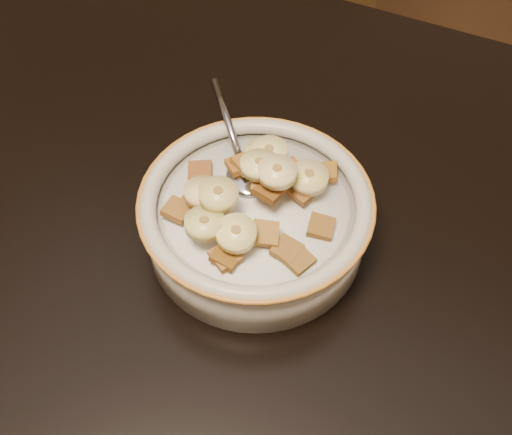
% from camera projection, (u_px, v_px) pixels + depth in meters
% --- Properties ---
extents(chair, '(0.52, 0.52, 0.89)m').
position_uv_depth(chair, '(219.00, 116.00, 1.09)').
color(chair, '#382512').
rests_on(chair, floor).
extents(cereal_bowl, '(0.19, 0.19, 0.04)m').
position_uv_depth(cereal_bowl, '(256.00, 223.00, 0.54)').
color(cereal_bowl, '#B3AFA8').
rests_on(cereal_bowl, table).
extents(milk, '(0.15, 0.15, 0.00)m').
position_uv_depth(milk, '(256.00, 207.00, 0.53)').
color(milk, white).
rests_on(milk, cereal_bowl).
extents(spoon, '(0.05, 0.06, 0.01)m').
position_uv_depth(spoon, '(246.00, 177.00, 0.54)').
color(spoon, '#949AB1').
rests_on(spoon, cereal_bowl).
extents(cereal_square_0, '(0.02, 0.02, 0.01)m').
position_uv_depth(cereal_square_0, '(269.00, 191.00, 0.51)').
color(cereal_square_0, brown).
rests_on(cereal_square_0, milk).
extents(cereal_square_1, '(0.02, 0.02, 0.01)m').
position_uv_depth(cereal_square_1, '(177.00, 210.00, 0.51)').
color(cereal_square_1, olive).
rests_on(cereal_square_1, milk).
extents(cereal_square_2, '(0.03, 0.03, 0.01)m').
position_uv_depth(cereal_square_2, '(290.00, 171.00, 0.54)').
color(cereal_square_2, brown).
rests_on(cereal_square_2, milk).
extents(cereal_square_3, '(0.02, 0.02, 0.01)m').
position_uv_depth(cereal_square_3, '(226.00, 256.00, 0.49)').
color(cereal_square_3, brown).
rests_on(cereal_square_3, milk).
extents(cereal_square_4, '(0.03, 0.03, 0.01)m').
position_uv_depth(cereal_square_4, '(240.00, 165.00, 0.54)').
color(cereal_square_4, brown).
rests_on(cereal_square_4, milk).
extents(cereal_square_5, '(0.03, 0.03, 0.01)m').
position_uv_depth(cereal_square_5, '(233.00, 233.00, 0.49)').
color(cereal_square_5, brown).
rests_on(cereal_square_5, milk).
extents(cereal_square_6, '(0.02, 0.02, 0.01)m').
position_uv_depth(cereal_square_6, '(270.00, 178.00, 0.51)').
color(cereal_square_6, brown).
rests_on(cereal_square_6, milk).
extents(cereal_square_7, '(0.02, 0.02, 0.01)m').
position_uv_depth(cereal_square_7, '(275.00, 169.00, 0.53)').
color(cereal_square_7, '#915C21').
rests_on(cereal_square_7, milk).
extents(cereal_square_8, '(0.03, 0.03, 0.01)m').
position_uv_depth(cereal_square_8, '(200.00, 171.00, 0.54)').
color(cereal_square_8, brown).
rests_on(cereal_square_8, milk).
extents(cereal_square_9, '(0.02, 0.02, 0.01)m').
position_uv_depth(cereal_square_9, '(321.00, 227.00, 0.51)').
color(cereal_square_9, brown).
rests_on(cereal_square_9, milk).
extents(cereal_square_10, '(0.02, 0.02, 0.01)m').
position_uv_depth(cereal_square_10, '(266.00, 173.00, 0.52)').
color(cereal_square_10, brown).
rests_on(cereal_square_10, milk).
extents(cereal_square_11, '(0.02, 0.02, 0.01)m').
position_uv_depth(cereal_square_11, '(189.00, 207.00, 0.51)').
color(cereal_square_11, brown).
rests_on(cereal_square_11, milk).
extents(cereal_square_12, '(0.02, 0.02, 0.01)m').
position_uv_depth(cereal_square_12, '(254.00, 162.00, 0.54)').
color(cereal_square_12, brown).
rests_on(cereal_square_12, milk).
extents(cereal_square_13, '(0.03, 0.03, 0.01)m').
position_uv_depth(cereal_square_13, '(225.00, 256.00, 0.49)').
color(cereal_square_13, brown).
rests_on(cereal_square_13, milk).
extents(cereal_square_14, '(0.02, 0.02, 0.01)m').
position_uv_depth(cereal_square_14, '(287.00, 250.00, 0.49)').
color(cereal_square_14, brown).
rests_on(cereal_square_14, milk).
extents(cereal_square_15, '(0.02, 0.03, 0.01)m').
position_uv_depth(cereal_square_15, '(264.00, 182.00, 0.51)').
color(cereal_square_15, brown).
rests_on(cereal_square_15, milk).
extents(cereal_square_16, '(0.02, 0.02, 0.01)m').
position_uv_depth(cereal_square_16, '(203.00, 216.00, 0.50)').
color(cereal_square_16, '#8E5F1C').
rests_on(cereal_square_16, milk).
extents(cereal_square_17, '(0.03, 0.03, 0.01)m').
position_uv_depth(cereal_square_17, '(246.00, 163.00, 0.53)').
color(cereal_square_17, brown).
rests_on(cereal_square_17, milk).
extents(cereal_square_18, '(0.03, 0.03, 0.01)m').
position_uv_depth(cereal_square_18, '(303.00, 191.00, 0.52)').
color(cereal_square_18, brown).
rests_on(cereal_square_18, milk).
extents(cereal_square_19, '(0.03, 0.03, 0.01)m').
position_uv_depth(cereal_square_19, '(266.00, 233.00, 0.49)').
color(cereal_square_19, brown).
rests_on(cereal_square_19, milk).
extents(cereal_square_20, '(0.03, 0.03, 0.01)m').
position_uv_depth(cereal_square_20, '(325.00, 172.00, 0.54)').
color(cereal_square_20, brown).
rests_on(cereal_square_20, milk).
extents(cereal_square_21, '(0.03, 0.03, 0.01)m').
position_uv_depth(cereal_square_21, '(298.00, 259.00, 0.49)').
color(cereal_square_21, brown).
rests_on(cereal_square_21, milk).
extents(banana_slice_0, '(0.04, 0.04, 0.01)m').
position_uv_depth(banana_slice_0, '(203.00, 192.00, 0.51)').
color(banana_slice_0, '#FFE4A2').
rests_on(banana_slice_0, milk).
extents(banana_slice_1, '(0.04, 0.04, 0.01)m').
position_uv_depth(banana_slice_1, '(260.00, 165.00, 0.51)').
color(banana_slice_1, '#E1D081').
rests_on(banana_slice_1, milk).
extents(banana_slice_2, '(0.03, 0.03, 0.01)m').
position_uv_depth(banana_slice_2, '(218.00, 194.00, 0.49)').
color(banana_slice_2, '#D8BE6B').
rests_on(banana_slice_2, milk).
extents(banana_slice_3, '(0.04, 0.04, 0.01)m').
position_uv_depth(banana_slice_3, '(309.00, 178.00, 0.52)').
color(banana_slice_3, '#CFC07D').
rests_on(banana_slice_3, milk).
extents(banana_slice_4, '(0.04, 0.04, 0.01)m').
position_uv_depth(banana_slice_4, '(269.00, 152.00, 0.53)').
color(banana_slice_4, '#DED483').
rests_on(banana_slice_4, milk).
extents(banana_slice_5, '(0.04, 0.04, 0.01)m').
position_uv_depth(banana_slice_5, '(205.00, 224.00, 0.49)').
color(banana_slice_5, '#CAC175').
rests_on(banana_slice_5, milk).
extents(banana_slice_6, '(0.03, 0.03, 0.01)m').
position_uv_depth(banana_slice_6, '(309.00, 176.00, 0.52)').
color(banana_slice_6, '#E5D973').
rests_on(banana_slice_6, milk).
extents(banana_slice_7, '(0.04, 0.04, 0.02)m').
position_uv_depth(banana_slice_7, '(236.00, 233.00, 0.48)').
color(banana_slice_7, '#DED277').
rests_on(banana_slice_7, milk).
extents(banana_slice_8, '(0.04, 0.04, 0.01)m').
position_uv_depth(banana_slice_8, '(277.00, 172.00, 0.50)').
color(banana_slice_8, '#FAE0A2').
rests_on(banana_slice_8, milk).
extents(banana_slice_9, '(0.03, 0.03, 0.01)m').
position_uv_depth(banana_slice_9, '(263.00, 153.00, 0.53)').
color(banana_slice_9, '#CEBE7A').
rests_on(banana_slice_9, milk).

